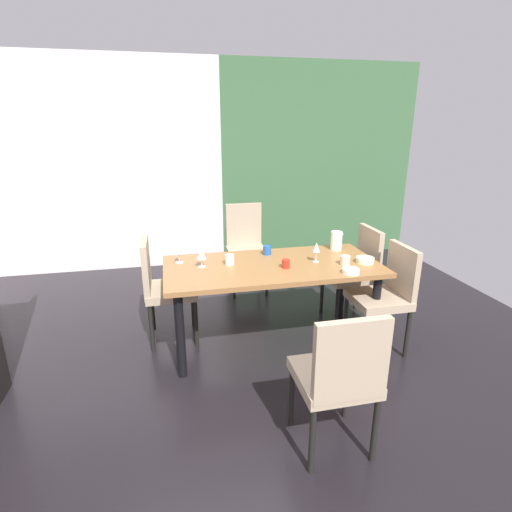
# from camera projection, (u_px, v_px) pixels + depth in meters

# --- Properties ---
(ground_plane) EXTENTS (5.93, 6.04, 0.02)m
(ground_plane) POSITION_uv_depth(u_px,v_px,m) (258.00, 385.00, 3.04)
(ground_plane) COLOR black
(back_panel_interior) EXTENTS (3.13, 0.10, 2.70)m
(back_panel_interior) POSITION_uv_depth(u_px,v_px,m) (99.00, 168.00, 5.07)
(back_panel_interior) COLOR silver
(back_panel_interior) RESTS_ON ground_plane
(garden_window_panel) EXTENTS (2.80, 0.10, 2.70)m
(garden_window_panel) POSITION_uv_depth(u_px,v_px,m) (319.00, 163.00, 5.69)
(garden_window_panel) COLOR #3B633D
(garden_window_panel) RESTS_ON ground_plane
(dining_table) EXTENTS (1.82, 0.86, 0.75)m
(dining_table) POSITION_uv_depth(u_px,v_px,m) (272.00, 274.00, 3.41)
(dining_table) COLOR #946338
(dining_table) RESTS_ON ground_plane
(chair_right_far) EXTENTS (0.44, 0.44, 0.94)m
(chair_right_far) POSITION_uv_depth(u_px,v_px,m) (356.00, 268.00, 3.90)
(chair_right_far) COLOR tan
(chair_right_far) RESTS_ON ground_plane
(chair_right_near) EXTENTS (0.44, 0.44, 0.93)m
(chair_right_near) POSITION_uv_depth(u_px,v_px,m) (387.00, 291.00, 3.37)
(chair_right_near) COLOR tan
(chair_right_near) RESTS_ON ground_plane
(chair_head_far) EXTENTS (0.44, 0.45, 1.00)m
(chair_head_far) POSITION_uv_depth(u_px,v_px,m) (246.00, 243.00, 4.66)
(chair_head_far) COLOR tan
(chair_head_far) RESTS_ON ground_plane
(chair_head_near) EXTENTS (0.44, 0.44, 0.94)m
(chair_head_near) POSITION_uv_depth(u_px,v_px,m) (340.00, 375.00, 2.25)
(chair_head_near) COLOR tan
(chair_head_near) RESTS_ON ground_plane
(chair_left_far) EXTENTS (0.44, 0.44, 0.95)m
(chair_left_far) POSITION_uv_depth(u_px,v_px,m) (162.00, 284.00, 3.52)
(chair_left_far) COLOR tan
(chair_left_far) RESTS_ON ground_plane
(wine_glass_front) EXTENTS (0.07, 0.07, 0.15)m
(wine_glass_front) POSITION_uv_depth(u_px,v_px,m) (179.00, 251.00, 3.38)
(wine_glass_front) COLOR silver
(wine_glass_front) RESTS_ON dining_table
(wine_glass_near_window) EXTENTS (0.08, 0.08, 0.15)m
(wine_glass_near_window) POSITION_uv_depth(u_px,v_px,m) (201.00, 255.00, 3.28)
(wine_glass_near_window) COLOR silver
(wine_glass_near_window) RESTS_ON dining_table
(wine_glass_left) EXTENTS (0.06, 0.06, 0.18)m
(wine_glass_left) POSITION_uv_depth(u_px,v_px,m) (316.00, 248.00, 3.40)
(wine_glass_left) COLOR silver
(wine_glass_left) RESTS_ON dining_table
(serving_bowl_rear) EXTENTS (0.15, 0.15, 0.05)m
(serving_bowl_rear) POSITION_uv_depth(u_px,v_px,m) (365.00, 260.00, 3.41)
(serving_bowl_rear) COLOR beige
(serving_bowl_rear) RESTS_ON dining_table
(serving_bowl_corner) EXTENTS (0.14, 0.14, 0.04)m
(serving_bowl_corner) POSITION_uv_depth(u_px,v_px,m) (351.00, 271.00, 3.17)
(serving_bowl_corner) COLOR white
(serving_bowl_corner) RESTS_ON dining_table
(cup_south) EXTENTS (0.08, 0.08, 0.09)m
(cup_south) POSITION_uv_depth(u_px,v_px,m) (230.00, 260.00, 3.36)
(cup_south) COLOR white
(cup_south) RESTS_ON dining_table
(cup_near_shelf) EXTENTS (0.07, 0.07, 0.08)m
(cup_near_shelf) POSITION_uv_depth(u_px,v_px,m) (267.00, 250.00, 3.62)
(cup_near_shelf) COLOR #20549E
(cup_near_shelf) RESTS_ON dining_table
(cup_north) EXTENTS (0.08, 0.08, 0.08)m
(cup_north) POSITION_uv_depth(u_px,v_px,m) (345.00, 260.00, 3.36)
(cup_north) COLOR beige
(cup_north) RESTS_ON dining_table
(cup_center) EXTENTS (0.07, 0.07, 0.07)m
(cup_center) POSITION_uv_depth(u_px,v_px,m) (286.00, 264.00, 3.28)
(cup_center) COLOR red
(cup_center) RESTS_ON dining_table
(pitcher_east) EXTENTS (0.12, 0.11, 0.18)m
(pitcher_east) POSITION_uv_depth(u_px,v_px,m) (336.00, 240.00, 3.75)
(pitcher_east) COLOR white
(pitcher_east) RESTS_ON dining_table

